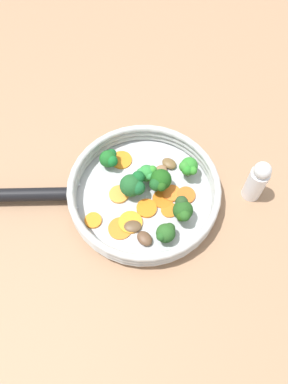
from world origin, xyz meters
TOP-DOWN VIEW (x-y plane):
  - ground_plane at (0.00, 0.00)m, footprint 4.00×4.00m
  - skillet at (0.00, 0.00)m, footprint 0.28×0.28m
  - skillet_rim_wall at (0.00, 0.00)m, footprint 0.30×0.30m
  - skillet_handle at (-0.11, -0.20)m, footprint 0.11×0.17m
  - skillet_rivet_left at (-0.09, -0.10)m, footprint 0.01×0.01m
  - skillet_rivet_right at (-0.04, -0.13)m, footprint 0.01×0.01m
  - carrot_slice_0 at (-0.10, 0.00)m, footprint 0.05×0.05m
  - carrot_slice_1 at (0.03, 0.03)m, footprint 0.06×0.06m
  - carrot_slice_2 at (0.04, -0.07)m, footprint 0.05×0.05m
  - carrot_slice_3 at (0.05, 0.03)m, footprint 0.04×0.04m
  - carrot_slice_4 at (0.03, -0.01)m, footprint 0.05×0.05m
  - carrot_slice_5 at (0.04, 0.07)m, footprint 0.05×0.05m
  - carrot_slice_6 at (0.02, 0.05)m, footprint 0.04×0.04m
  - carrot_slice_7 at (0.04, -0.05)m, footprint 0.06×0.06m
  - carrot_slice_8 at (-0.00, -0.11)m, footprint 0.03×0.03m
  - carrot_slice_9 at (-0.03, -0.04)m, footprint 0.04×0.04m
  - broccoli_floret_0 at (0.10, -0.01)m, footprint 0.04×0.04m
  - broccoli_floret_1 at (-0.02, -0.02)m, footprint 0.05×0.05m
  - broccoli_floret_2 at (0.01, 0.03)m, footprint 0.04×0.05m
  - broccoli_floret_3 at (0.01, 0.10)m, footprint 0.04×0.04m
  - broccoli_floret_4 at (0.08, 0.04)m, footprint 0.05×0.04m
  - broccoli_floret_5 at (-0.03, 0.02)m, footprint 0.04×0.04m
  - broccoli_floret_6 at (-0.10, -0.03)m, footprint 0.04×0.04m
  - mushroom_piece_0 at (0.08, -0.05)m, footprint 0.04×0.03m
  - mushroom_piece_1 at (-0.03, 0.05)m, footprint 0.04×0.04m
  - mushroom_piece_2 at (-0.04, 0.08)m, footprint 0.04×0.03m
  - mushroom_piece_3 at (0.05, -0.05)m, footprint 0.04×0.04m
  - salt_shaker at (0.10, 0.19)m, footprint 0.04×0.04m

SIDE VIEW (x-z plane):
  - ground_plane at x=0.00m, z-range 0.00..0.00m
  - skillet at x=0.00m, z-range 0.00..0.01m
  - carrot_slice_2 at x=0.04m, z-range 0.01..0.01m
  - carrot_slice_0 at x=-0.10m, z-range 0.01..0.01m
  - carrot_slice_3 at x=0.05m, z-range 0.01..0.01m
  - carrot_slice_1 at x=0.03m, z-range 0.01..0.01m
  - carrot_slice_6 at x=0.02m, z-range 0.01..0.02m
  - carrot_slice_8 at x=0.00m, z-range 0.01..0.02m
  - carrot_slice_7 at x=0.04m, z-range 0.01..0.02m
  - carrot_slice_5 at x=0.04m, z-range 0.01..0.02m
  - carrot_slice_4 at x=0.03m, z-range 0.01..0.02m
  - carrot_slice_9 at x=-0.03m, z-range 0.01..0.02m
  - skillet_rivet_left at x=-0.09m, z-range 0.01..0.02m
  - skillet_rivet_right at x=-0.04m, z-range 0.01..0.02m
  - mushroom_piece_3 at x=0.05m, z-range 0.01..0.02m
  - mushroom_piece_2 at x=-0.04m, z-range 0.01..0.02m
  - mushroom_piece_1 at x=-0.03m, z-range 0.01..0.02m
  - mushroom_piece_0 at x=0.08m, z-range 0.01..0.02m
  - skillet_handle at x=-0.11m, z-range 0.01..0.04m
  - skillet_rim_wall at x=0.00m, z-range 0.01..0.05m
  - broccoli_floret_0 at x=0.10m, z-range 0.01..0.06m
  - broccoli_floret_6 at x=-0.10m, z-range 0.01..0.06m
  - broccoli_floret_5 at x=-0.03m, z-range 0.01..0.06m
  - broccoli_floret_1 at x=-0.02m, z-range 0.02..0.07m
  - broccoli_floret_2 at x=0.01m, z-range 0.02..0.07m
  - broccoli_floret_3 at x=0.01m, z-range 0.02..0.07m
  - broccoli_floret_4 at x=0.08m, z-range 0.02..0.07m
  - salt_shaker at x=0.10m, z-range 0.00..0.11m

